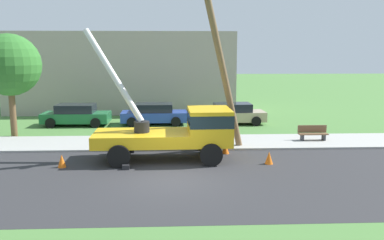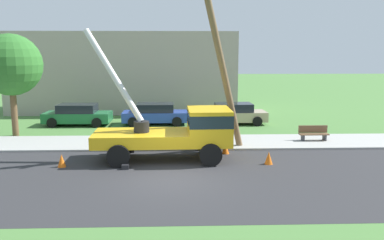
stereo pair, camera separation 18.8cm
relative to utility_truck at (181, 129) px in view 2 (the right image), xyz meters
The scene contains 14 objects.
ground_plane 9.22m from the utility_truck, 92.30° to the left, with size 120.00×120.00×0.00m, color #477538.
road_asphalt 3.24m from the utility_truck, 97.21° to the right, with size 80.00×8.92×0.01m, color #2B2B2D.
sidewalk_strip 3.59m from the utility_truck, 96.33° to the left, with size 80.00×3.47×0.10m, color #9E9E99.
utility_truck is the anchor object (origin of this frame).
leaning_utility_pole 3.93m from the utility_truck, 37.51° to the left, with size 2.87×2.24×8.68m.
traffic_cone_ahead 4.15m from the utility_truck, 14.24° to the right, with size 0.36×0.36×0.56m, color orange.
traffic_cone_behind 5.39m from the utility_truck, 167.80° to the right, with size 0.36×0.36×0.56m, color orange.
traffic_cone_curbside 2.62m from the utility_truck, 23.29° to the left, with size 0.36×0.36×0.56m, color orange.
parked_sedan_green 11.35m from the utility_truck, 127.23° to the left, with size 4.44×2.09×1.42m.
parked_sedan_blue 9.36m from the utility_truck, 100.24° to the left, with size 4.42×2.06×1.42m.
parked_sedan_tan 9.80m from the utility_truck, 68.04° to the left, with size 4.47×2.14×1.42m.
park_bench 8.09m from the utility_truck, 24.76° to the left, with size 1.60×0.45×0.90m.
roadside_tree_near 11.51m from the utility_truck, 149.95° to the left, with size 3.55×3.55×5.93m.
lowrise_building_backdrop 16.76m from the utility_truck, 105.61° to the left, with size 18.00×6.00×6.40m, color #A5998C.
Camera 2 is at (0.23, -15.54, 4.97)m, focal length 38.44 mm.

